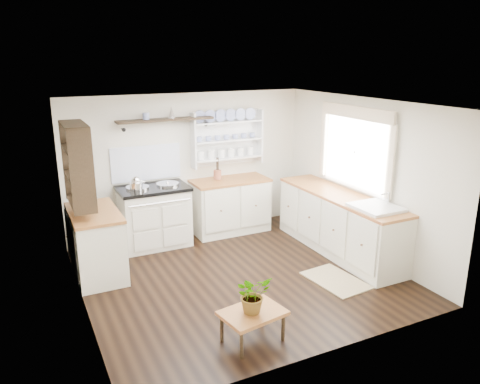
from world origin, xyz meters
name	(u,v)px	position (x,y,z in m)	size (l,w,h in m)	color
floor	(240,276)	(0.00, 0.00, 0.00)	(4.00, 3.80, 0.01)	black
wall_back	(189,165)	(0.00, 1.90, 1.15)	(4.00, 0.02, 2.30)	beige
wall_right	(363,177)	(2.00, 0.00, 1.15)	(0.02, 3.80, 2.30)	beige
wall_left	(77,217)	(-2.00, 0.00, 1.15)	(0.02, 3.80, 2.30)	beige
ceiling	(240,104)	(0.00, 0.00, 2.30)	(4.00, 3.80, 0.01)	white
window	(355,148)	(1.95, 0.15, 1.56)	(0.08, 1.55, 1.22)	white
aga_cooker	(154,216)	(-0.71, 1.57, 0.48)	(1.06, 0.73, 0.97)	beige
back_cabinets	(230,205)	(0.60, 1.60, 0.46)	(1.27, 0.63, 0.90)	beige
right_cabinets	(339,223)	(1.70, 0.10, 0.46)	(0.62, 2.43, 0.90)	beige
belfast_sink	(375,216)	(1.70, -0.65, 0.80)	(0.55, 0.60, 0.45)	white
left_cabinets	(96,242)	(-1.70, 0.90, 0.46)	(0.62, 1.13, 0.90)	beige
plate_rack	(226,137)	(0.65, 1.86, 1.56)	(1.20, 0.22, 0.90)	white
high_shelf	(165,120)	(-0.40, 1.78, 1.91)	(1.50, 0.29, 0.16)	black
left_shelving	(77,164)	(-1.84, 0.90, 1.55)	(0.28, 0.80, 1.05)	black
kettle	(136,184)	(-0.99, 1.45, 1.04)	(0.19, 0.19, 0.23)	silver
utensil_crock	(217,175)	(0.41, 1.68, 0.98)	(0.13, 0.13, 0.15)	#9F553A
center_table	(253,315)	(-0.54, -1.40, 0.30)	(0.70, 0.55, 0.34)	brown
potted_plant	(253,294)	(-0.54, -1.40, 0.54)	(0.36, 0.31, 0.40)	#3F7233
floor_rug	(336,280)	(1.07, -0.69, 0.01)	(0.55, 0.85, 0.02)	olive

